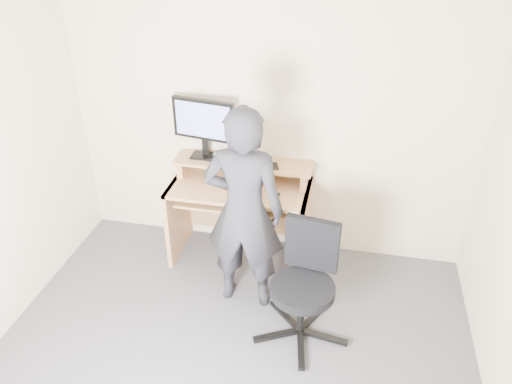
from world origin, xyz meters
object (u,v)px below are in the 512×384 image
(monitor, at_px, (204,123))
(person, at_px, (244,211))
(desk, at_px, (242,201))
(office_chair, at_px, (305,279))

(monitor, relative_size, person, 0.33)
(monitor, distance_m, person, 0.94)
(monitor, height_order, person, person)
(person, bearing_deg, desk, -74.53)
(desk, height_order, person, person)
(office_chair, xyz_separation_m, person, (-0.51, 0.26, 0.35))
(desk, bearing_deg, office_chair, -51.77)
(office_chair, height_order, person, person)
(desk, bearing_deg, person, -74.96)
(desk, height_order, monitor, monitor)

